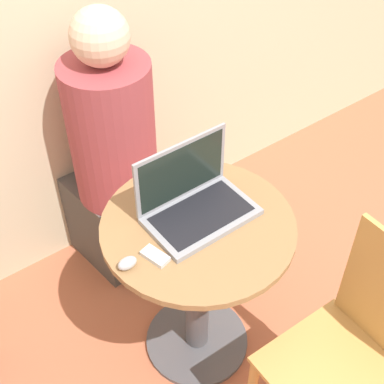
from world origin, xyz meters
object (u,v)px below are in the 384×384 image
object	(u,v)px
cell_phone	(155,256)
chair_empty	(352,358)
person_seated	(109,167)
laptop	(194,200)

from	to	relation	value
cell_phone	chair_empty	size ratio (longest dim) A/B	0.11
chair_empty	person_seated	size ratio (longest dim) A/B	0.71
laptop	cell_phone	bearing A→B (deg)	-157.79
cell_phone	person_seated	bearing A→B (deg)	73.20
cell_phone	chair_empty	bearing A→B (deg)	-53.89
laptop	person_seated	bearing A→B (deg)	91.45
chair_empty	cell_phone	bearing A→B (deg)	126.11
cell_phone	chair_empty	world-z (taller)	chair_empty
laptop	chair_empty	bearing A→B (deg)	-74.86
laptop	cell_phone	distance (m)	0.24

